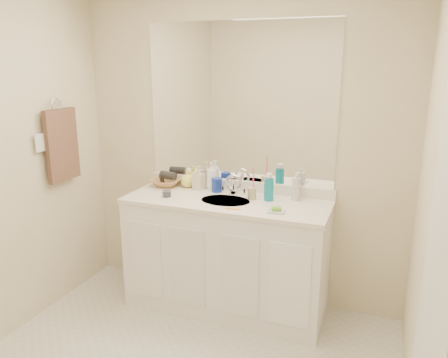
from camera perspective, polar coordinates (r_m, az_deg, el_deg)
wall_back at (r=3.40m, az=1.95°, el=3.77°), size 2.60×0.02×2.40m
wall_right at (r=1.98m, az=26.14°, el=-6.08°), size 0.02×2.60×2.40m
vanity_cabinet at (r=3.39m, az=0.31°, el=-10.04°), size 1.50×0.55×0.85m
countertop at (r=3.23m, az=0.32°, el=-2.96°), size 1.52×0.57×0.03m
backsplash at (r=3.45m, az=1.83°, el=-0.84°), size 1.52×0.03×0.08m
sink_basin at (r=3.21m, az=0.19°, el=-3.01°), size 0.37×0.37×0.02m
faucet at (r=3.36m, az=1.28°, el=-1.03°), size 0.02×0.02×0.11m
mirror at (r=3.34m, az=1.98°, el=9.82°), size 1.48×0.01×1.20m
blue_mug at (r=3.41m, az=-0.94°, el=-0.78°), size 0.10×0.10×0.11m
tan_cup at (r=3.23m, az=3.66°, el=-1.88°), size 0.08×0.08×0.09m
toothbrush at (r=3.20m, az=3.87°, el=-0.08°), size 0.01×0.04×0.19m
mouthwash_bottle at (r=3.21m, az=5.87°, el=-1.36°), size 0.08×0.08×0.16m
clear_pump_bottle at (r=3.25m, az=9.39°, el=-1.27°), size 0.07×0.07×0.17m
soap_dish at (r=2.98m, az=6.87°, el=-4.22°), size 0.12×0.10×0.01m
green_soap at (r=2.97m, az=6.88°, el=-3.90°), size 0.08×0.06×0.02m
orange_comb at (r=3.02m, az=1.17°, el=-3.91°), size 0.11×0.03×0.00m
dark_jar at (r=3.32m, az=-7.49°, el=-1.93°), size 0.09×0.09×0.05m
soap_bottle_white at (r=3.48m, az=-1.66°, el=0.44°), size 0.10×0.10×0.22m
soap_bottle_cream at (r=3.48m, az=-3.29°, el=0.18°), size 0.10×0.10×0.19m
soap_bottle_yellow at (r=3.55m, az=-4.75°, el=0.10°), size 0.14×0.14×0.15m
wicker_basket at (r=3.61m, az=-7.55°, el=-0.42°), size 0.25×0.25×0.06m
hair_dryer at (r=3.59m, az=-7.30°, el=0.48°), size 0.14×0.08×0.07m
towel_ring at (r=3.54m, az=-21.09°, el=8.96°), size 0.01×0.11×0.11m
hand_towel at (r=3.56m, az=-20.40°, el=4.18°), size 0.04×0.32×0.55m
switch_plate at (r=3.43m, az=-22.93°, el=4.38°), size 0.01×0.08×0.13m
door at (r=1.79m, az=25.77°, el=-15.37°), size 0.02×0.82×2.00m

